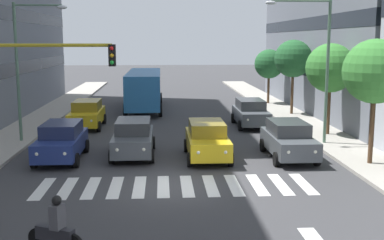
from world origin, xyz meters
name	(u,v)px	position (x,y,z in m)	size (l,w,h in m)	color
ground_plane	(175,186)	(0.00, 0.00, 0.00)	(180.00, 180.00, 0.00)	#38383A
crosswalk_markings	(175,186)	(0.00, 0.00, 0.00)	(10.35, 2.80, 0.01)	silver
car_0	(288,139)	(-5.43, -4.16, 0.89)	(2.02, 4.44, 1.72)	#474C51
car_1	(207,140)	(-1.62, -4.32, 0.89)	(2.02, 4.44, 1.72)	gold
car_2	(133,138)	(1.85, -5.05, 0.89)	(2.02, 4.44, 1.72)	#474C51
car_3	(61,141)	(5.11, -4.48, 0.89)	(2.02, 4.44, 1.72)	navy
car_row2_0	(251,113)	(-5.18, -12.59, 0.89)	(2.02, 4.44, 1.72)	#474C51
car_row2_1	(87,114)	(5.19, -12.82, 0.89)	(2.02, 4.44, 1.72)	gold
bus_behind_traffic	(144,86)	(1.85, -20.70, 1.86)	(2.78, 10.50, 3.00)	#286BAD
motorcycle_with_rider	(56,229)	(3.24, 5.67, 0.65)	(1.57, 0.84, 1.57)	black
traffic_light_gantry	(16,90)	(5.55, 0.56, 3.75)	(5.05, 0.36, 5.50)	#AD991E
street_lamp_left	(317,55)	(-7.47, -6.76, 4.71)	(3.39, 0.28, 7.41)	#4C6B56
street_lamp_right	(25,58)	(7.59, -8.31, 4.56)	(2.80, 0.28, 7.25)	#4C6B56
street_tree_0	(375,72)	(-8.61, -2.41, 4.15)	(2.76, 2.76, 5.39)	#513823
street_tree_1	(330,68)	(-9.00, -9.07, 3.91)	(2.77, 2.77, 5.16)	#513823
street_tree_2	(293,59)	(-9.01, -16.90, 4.13)	(2.70, 2.70, 5.35)	#513823
street_tree_3	(269,64)	(-8.59, -22.93, 3.46)	(2.46, 2.46, 4.56)	#513823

